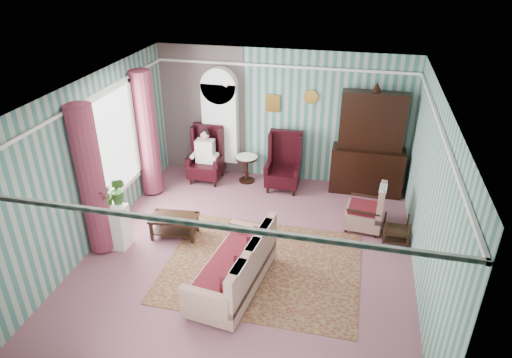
% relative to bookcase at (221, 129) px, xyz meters
% --- Properties ---
extents(floor, '(6.00, 6.00, 0.00)m').
position_rel_bookcase_xyz_m(floor, '(1.35, -2.84, -1.12)').
color(floor, '#8C515B').
rests_on(floor, ground).
extents(room_shell, '(5.53, 6.02, 2.91)m').
position_rel_bookcase_xyz_m(room_shell, '(0.73, -2.66, 0.89)').
color(room_shell, '#3D6F67').
rests_on(room_shell, ground).
extents(bookcase, '(0.80, 0.28, 2.24)m').
position_rel_bookcase_xyz_m(bookcase, '(0.00, 0.00, 0.00)').
color(bookcase, white).
rests_on(bookcase, floor).
extents(dresser_hutch, '(1.50, 0.56, 2.36)m').
position_rel_bookcase_xyz_m(dresser_hutch, '(3.25, -0.12, 0.06)').
color(dresser_hutch, black).
rests_on(dresser_hutch, floor).
extents(wingback_left, '(0.76, 0.80, 1.25)m').
position_rel_bookcase_xyz_m(wingback_left, '(-0.25, -0.39, -0.50)').
color(wingback_left, black).
rests_on(wingback_left, floor).
extents(wingback_right, '(0.76, 0.80, 1.25)m').
position_rel_bookcase_xyz_m(wingback_right, '(1.50, -0.39, -0.50)').
color(wingback_right, black).
rests_on(wingback_right, floor).
extents(seated_woman, '(0.44, 0.40, 1.18)m').
position_rel_bookcase_xyz_m(seated_woman, '(-0.25, -0.39, -0.53)').
color(seated_woman, beige).
rests_on(seated_woman, floor).
extents(round_side_table, '(0.50, 0.50, 0.60)m').
position_rel_bookcase_xyz_m(round_side_table, '(0.65, -0.24, -0.82)').
color(round_side_table, black).
rests_on(round_side_table, floor).
extents(nest_table, '(0.45, 0.38, 0.54)m').
position_rel_bookcase_xyz_m(nest_table, '(3.82, -1.94, -0.85)').
color(nest_table, black).
rests_on(nest_table, floor).
extents(plant_stand, '(0.55, 0.35, 0.80)m').
position_rel_bookcase_xyz_m(plant_stand, '(-1.05, -3.14, -0.72)').
color(plant_stand, white).
rests_on(plant_stand, floor).
extents(rug, '(3.20, 2.60, 0.01)m').
position_rel_bookcase_xyz_m(rug, '(1.65, -3.14, -1.11)').
color(rug, '#4A181B').
rests_on(rug, floor).
extents(sofa, '(1.23, 1.99, 0.95)m').
position_rel_bookcase_xyz_m(sofa, '(1.30, -3.77, -0.64)').
color(sofa, '#BCAA92').
rests_on(sofa, floor).
extents(floral_armchair, '(0.94, 0.82, 0.90)m').
position_rel_bookcase_xyz_m(floral_armchair, '(3.25, -1.56, -0.67)').
color(floral_armchair, '#B7AC8E').
rests_on(floral_armchair, floor).
extents(coffee_table, '(0.90, 0.56, 0.42)m').
position_rel_bookcase_xyz_m(coffee_table, '(-0.11, -2.64, -0.91)').
color(coffee_table, black).
rests_on(coffee_table, floor).
extents(potted_plant_a, '(0.45, 0.41, 0.43)m').
position_rel_bookcase_xyz_m(potted_plant_a, '(-1.08, -3.26, -0.10)').
color(potted_plant_a, '#1C571B').
rests_on(potted_plant_a, plant_stand).
extents(potted_plant_b, '(0.29, 0.24, 0.51)m').
position_rel_bookcase_xyz_m(potted_plant_b, '(-0.92, -2.99, -0.07)').
color(potted_plant_b, '#1E4F18').
rests_on(potted_plant_b, plant_stand).
extents(potted_plant_c, '(0.26, 0.26, 0.35)m').
position_rel_bookcase_xyz_m(potted_plant_c, '(-1.11, -3.07, -0.15)').
color(potted_plant_c, '#194E18').
rests_on(potted_plant_c, plant_stand).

